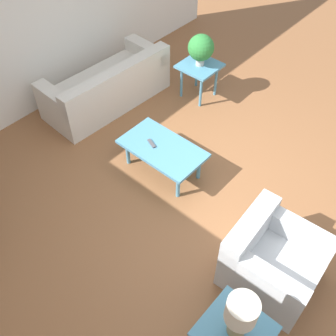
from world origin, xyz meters
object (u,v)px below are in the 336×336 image
at_px(table_lamp, 241,315).
at_px(side_table_lamp, 234,334).
at_px(armchair, 270,260).
at_px(side_table_plant, 200,70).
at_px(potted_plant, 201,48).
at_px(coffee_table, 162,150).
at_px(sofa, 108,87).

bearing_deg(table_lamp, side_table_lamp, 135.00).
relative_size(armchair, side_table_lamp, 1.61).
xyz_separation_m(armchair, side_table_plant, (2.45, -1.97, 0.16)).
height_order(side_table_plant, potted_plant, potted_plant).
height_order(coffee_table, side_table_lamp, side_table_lamp).
bearing_deg(coffee_table, side_table_plant, -67.33).
xyz_separation_m(sofa, side_table_plant, (-0.90, -1.04, 0.19)).
height_order(sofa, armchair, armchair).
height_order(side_table_plant, side_table_lamp, same).
relative_size(armchair, side_table_plant, 1.61).
relative_size(side_table_lamp, table_lamp, 1.12).
bearing_deg(sofa, armchair, 77.08).
distance_m(side_table_plant, side_table_lamp, 3.87).
height_order(sofa, side_table_lamp, sofa).
bearing_deg(potted_plant, side_table_plant, 180.00).
height_order(side_table_lamp, potted_plant, potted_plant).
bearing_deg(side_table_plant, table_lamp, 132.40).
height_order(armchair, coffee_table, armchair).
bearing_deg(side_table_lamp, armchair, -80.01).
bearing_deg(armchair, side_table_lamp, -173.34).
distance_m(armchair, table_lamp, 1.05).
xyz_separation_m(sofa, armchair, (-3.36, 0.93, 0.03)).
bearing_deg(coffee_table, armchair, 167.06).
xyz_separation_m(coffee_table, side_table_plant, (0.65, -1.56, 0.11)).
distance_m(armchair, side_table_lamp, 0.91).
height_order(armchair, side_table_plant, armchair).
relative_size(armchair, coffee_table, 0.85).
relative_size(sofa, side_table_plant, 3.52).
bearing_deg(coffee_table, side_table_lamp, 146.44).
distance_m(coffee_table, potted_plant, 1.75).
xyz_separation_m(sofa, coffee_table, (-1.55, 0.51, 0.08)).
xyz_separation_m(potted_plant, table_lamp, (-2.61, 2.86, 0.03)).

